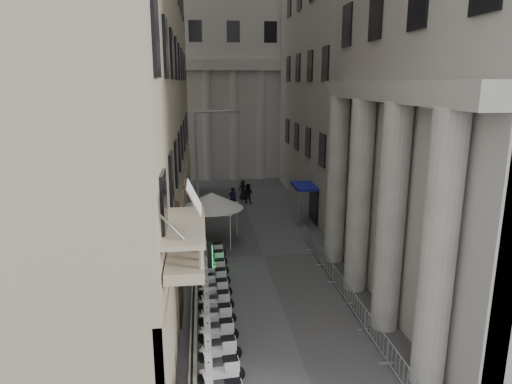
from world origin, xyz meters
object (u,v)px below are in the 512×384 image
(pedestrian_b, at_px, (248,193))
(street_lamp, at_px, (203,172))
(pedestrian_a, at_px, (233,198))
(security_tent, at_px, (207,200))
(info_kiosk, at_px, (210,259))

(pedestrian_b, bearing_deg, street_lamp, 95.96)
(street_lamp, bearing_deg, pedestrian_a, 55.83)
(security_tent, xyz_separation_m, pedestrian_a, (2.30, 7.89, -1.97))
(street_lamp, distance_m, pedestrian_a, 12.24)
(pedestrian_a, bearing_deg, info_kiosk, 82.87)
(security_tent, xyz_separation_m, pedestrian_b, (3.81, 9.55, -2.00))
(info_kiosk, bearing_deg, pedestrian_b, 76.01)
(info_kiosk, xyz_separation_m, pedestrian_a, (2.29, 13.81, 0.01))
(info_kiosk, height_order, pedestrian_a, pedestrian_a)
(info_kiosk, height_order, pedestrian_b, info_kiosk)
(street_lamp, height_order, pedestrian_a, street_lamp)
(security_tent, distance_m, info_kiosk, 6.24)
(security_tent, bearing_deg, street_lamp, -94.16)
(security_tent, relative_size, pedestrian_a, 2.25)
(info_kiosk, distance_m, pedestrian_a, 14.00)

